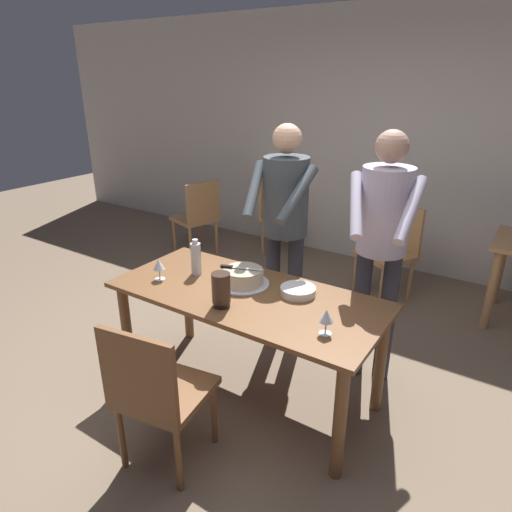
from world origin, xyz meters
The scene contains 16 objects.
ground_plane centered at (0.00, 0.00, 0.00)m, with size 14.00×14.00×0.00m, color #7A6651.
back_wall centered at (0.00, 2.78, 1.35)m, with size 10.00×0.12×2.70m, color beige.
main_dining_table centered at (0.00, 0.00, 0.64)m, with size 1.73×0.78×0.75m.
cake_on_platter centered at (-0.08, 0.09, 0.80)m, with size 0.34×0.34×0.11m.
cake_knife centered at (-0.15, 0.06, 0.87)m, with size 0.26×0.11×0.02m.
plate_stack centered at (0.28, 0.16, 0.78)m, with size 0.22×0.22×0.05m.
wine_glass_near centered at (-0.59, -0.15, 0.85)m, with size 0.08×0.08×0.14m.
wine_glass_far centered at (0.62, -0.17, 0.85)m, with size 0.08×0.08×0.14m.
water_bottle centered at (-0.45, 0.05, 0.86)m, with size 0.07×0.07×0.25m.
hurricane_lamp centered at (-0.03, -0.22, 0.86)m, with size 0.11×0.11×0.21m.
person_cutting_cake centered at (-0.08, 0.60, 1.08)m, with size 0.46×0.57×1.72m.
person_standing_beside centered at (0.62, 0.63, 1.08)m, with size 0.46×0.57×1.72m.
chair_near_side centered at (-0.04, -0.77, 0.49)m, with size 0.50×0.50×0.90m.
background_chair_0 centered at (-1.90, 1.77, 0.49)m, with size 0.55×0.55×0.90m.
background_chair_1 centered at (0.32, 1.96, 0.49)m, with size 0.59×0.59×0.90m.
background_chair_2 centered at (-1.22, 2.40, 0.49)m, with size 0.52×0.52×0.90m.
Camera 1 is at (1.43, -2.07, 2.02)m, focal length 31.53 mm.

